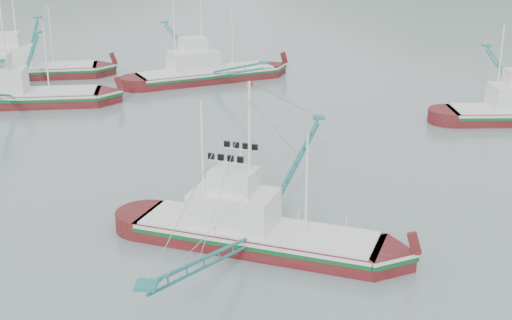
# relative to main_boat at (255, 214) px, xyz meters

# --- Properties ---
(ground) EXTENTS (1200.00, 1200.00, 0.00)m
(ground) POSITION_rel_main_boat_xyz_m (-0.27, -0.78, -1.92)
(ground) COLOR slate
(ground) RESTS_ON ground
(main_boat) EXTENTS (14.06, 24.04, 9.96)m
(main_boat) POSITION_rel_main_boat_xyz_m (0.00, 0.00, 0.00)
(main_boat) COLOR #4D0C0E
(main_boat) RESTS_ON ground
(bg_boat_left) EXTENTS (16.10, 28.02, 11.44)m
(bg_boat_left) POSITION_rel_main_boat_xyz_m (-24.68, 28.66, 0.01)
(bg_boat_left) COLOR #4D0C0E
(bg_boat_left) RESTS_ON ground
(bg_boat_far) EXTENTS (17.68, 25.49, 11.13)m
(bg_boat_far) POSITION_rel_main_boat_xyz_m (-7.82, 39.83, 0.40)
(bg_boat_far) COLOR #4D0C0E
(bg_boat_far) RESTS_ON ground
(bg_boat_extra) EXTENTS (16.14, 27.88, 11.44)m
(bg_boat_extra) POSITION_rel_main_boat_xyz_m (-28.22, 40.41, 0.12)
(bg_boat_extra) COLOR #4D0C0E
(bg_boat_extra) RESTS_ON ground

